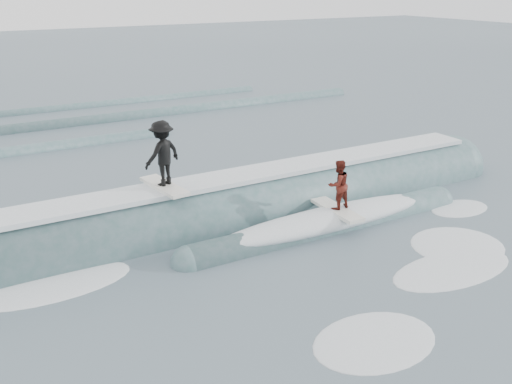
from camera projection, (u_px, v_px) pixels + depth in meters
ground at (301, 258)px, 15.12m from camera, size 160.00×160.00×0.00m
breaking_wave at (249, 215)px, 17.77m from camera, size 21.02×4.07×2.59m
surfer_black at (162, 155)px, 15.92m from camera, size 1.37×2.05×1.95m
surfer_red at (338, 189)px, 16.63m from camera, size 0.76×2.02×1.58m
whitewater at (306, 274)px, 14.29m from camera, size 16.81×7.79×0.10m
far_swells at (85, 125)px, 28.87m from camera, size 35.50×8.65×0.80m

